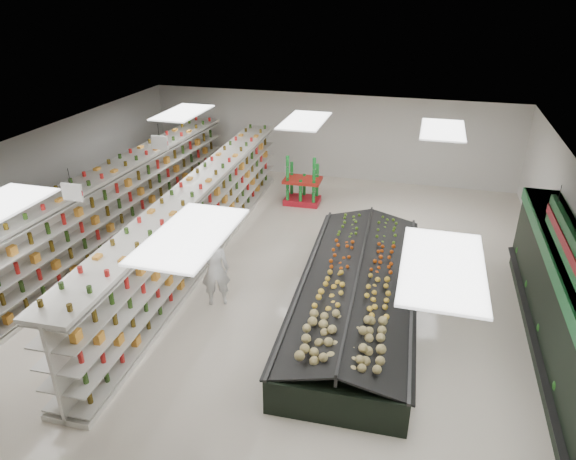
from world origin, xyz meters
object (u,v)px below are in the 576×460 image
(gondola_center, at_px, (198,225))
(shopper_background, at_px, (222,187))
(gondola_left, at_px, (112,211))
(shopper_main, at_px, (215,270))
(produce_island, at_px, (357,291))
(soda_endcap, at_px, (302,182))

(gondola_center, distance_m, shopper_background, 3.46)
(gondola_left, height_order, gondola_center, gondola_left)
(shopper_main, relative_size, shopper_background, 1.24)
(shopper_main, distance_m, shopper_background, 5.76)
(gondola_left, relative_size, shopper_background, 8.72)
(shopper_main, height_order, shopper_background, shopper_main)
(produce_island, bearing_deg, soda_endcap, 115.12)
(gondola_center, height_order, soda_endcap, gondola_center)
(gondola_left, height_order, produce_island, gondola_left)
(produce_island, distance_m, shopper_main, 3.32)
(gondola_center, bearing_deg, shopper_background, 99.49)
(gondola_left, xyz_separation_m, produce_island, (7.28, -1.52, -0.52))
(shopper_background, bearing_deg, gondola_center, -143.22)
(gondola_center, height_order, produce_island, gondola_center)
(gondola_left, distance_m, shopper_background, 3.84)
(gondola_left, relative_size, soda_endcap, 8.02)
(gondola_center, relative_size, shopper_background, 8.48)
(gondola_left, bearing_deg, soda_endcap, 46.18)
(gondola_left, relative_size, gondola_center, 1.03)
(produce_island, bearing_deg, shopper_main, -168.79)
(gondola_center, relative_size, soda_endcap, 7.79)
(soda_endcap, distance_m, shopper_main, 6.51)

